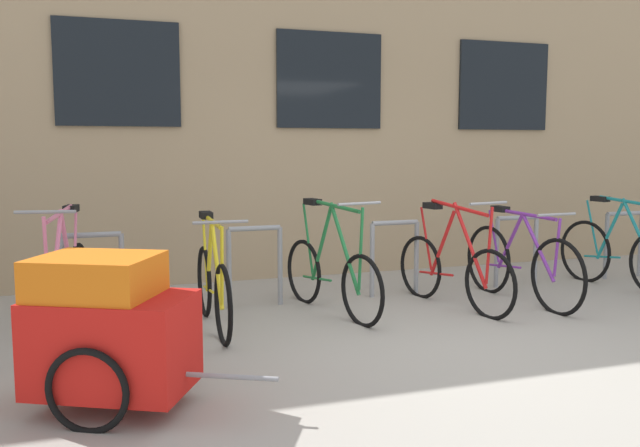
% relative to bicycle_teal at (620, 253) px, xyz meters
% --- Properties ---
extents(ground_plane, '(42.00, 42.00, 0.00)m').
position_rel_bicycle_teal_xyz_m(ground_plane, '(-2.77, -1.41, -0.39)').
color(ground_plane, '#9E998E').
extents(storefront_building, '(28.00, 7.28, 4.90)m').
position_rel_bicycle_teal_xyz_m(storefront_building, '(-2.77, 5.40, 2.06)').
color(storefront_building, tan).
rests_on(storefront_building, ground).
extents(bike_rack, '(6.56, 0.05, 0.80)m').
position_rel_bicycle_teal_xyz_m(bike_rack, '(-2.50, 0.49, 0.09)').
color(bike_rack, gray).
rests_on(bike_rack, ground).
extents(bicycle_teal, '(0.44, 1.68, 1.06)m').
position_rel_bicycle_teal_xyz_m(bicycle_teal, '(0.00, 0.00, 0.00)').
color(bicycle_teal, black).
rests_on(bicycle_teal, ground).
extents(bicycle_green, '(0.50, 1.67, 1.10)m').
position_rel_bicycle_teal_xyz_m(bicycle_green, '(-3.38, 0.01, -0.01)').
color(bicycle_green, black).
rests_on(bicycle_green, ground).
extents(bicycle_purple, '(0.44, 1.80, 0.96)m').
position_rel_bicycle_teal_xyz_m(bicycle_purple, '(-1.43, -0.19, -0.00)').
color(bicycle_purple, black).
rests_on(bicycle_purple, ground).
extents(bicycle_red, '(0.48, 1.65, 1.08)m').
position_rel_bicycle_teal_xyz_m(bicycle_red, '(-2.17, -0.15, -0.02)').
color(bicycle_red, black).
rests_on(bicycle_red, ground).
extents(bicycle_yellow, '(0.44, 1.64, 1.00)m').
position_rel_bicycle_teal_xyz_m(bicycle_yellow, '(-4.53, -0.17, -0.02)').
color(bicycle_yellow, black).
rests_on(bicycle_yellow, ground).
extents(bicycle_pink, '(0.51, 1.74, 1.11)m').
position_rel_bicycle_teal_xyz_m(bicycle_pink, '(-5.73, -0.04, 0.01)').
color(bicycle_pink, black).
rests_on(bicycle_pink, ground).
extents(bike_trailer, '(1.43, 0.96, 0.95)m').
position_rel_bicycle_teal_xyz_m(bike_trailer, '(-5.42, -1.78, 0.09)').
color(bike_trailer, red).
rests_on(bike_trailer, ground).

